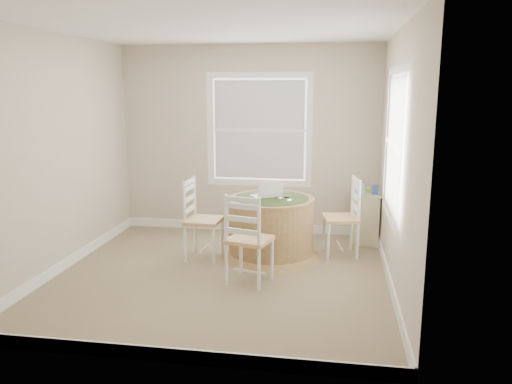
# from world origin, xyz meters

# --- Properties ---
(room) EXTENTS (3.64, 3.64, 2.64)m
(room) POSITION_xyz_m (0.17, 0.16, 1.30)
(room) COLOR #857754
(room) RESTS_ON ground
(round_table) EXTENTS (1.21, 1.21, 0.74)m
(round_table) POSITION_xyz_m (0.46, 0.71, 0.40)
(round_table) COLOR #A28448
(round_table) RESTS_ON ground
(chair_left) EXTENTS (0.42, 0.44, 0.95)m
(chair_left) POSITION_xyz_m (-0.32, 0.53, 0.47)
(chair_left) COLOR white
(chair_left) RESTS_ON ground
(chair_near) EXTENTS (0.51, 0.49, 0.95)m
(chair_near) POSITION_xyz_m (0.34, -0.14, 0.47)
(chair_near) COLOR white
(chair_near) RESTS_ON ground
(chair_right) EXTENTS (0.47, 0.48, 0.95)m
(chair_right) POSITION_xyz_m (1.29, 0.90, 0.47)
(chair_right) COLOR white
(chair_right) RESTS_ON ground
(laptop) EXTENTS (0.42, 0.41, 0.23)m
(laptop) POSITION_xyz_m (0.41, 0.75, 0.77)
(laptop) COLOR white
(laptop) RESTS_ON round_table
(mouse) EXTENTS (0.06, 0.10, 0.03)m
(mouse) POSITION_xyz_m (0.57, 0.67, 0.74)
(mouse) COLOR white
(mouse) RESTS_ON round_table
(phone) EXTENTS (0.05, 0.09, 0.02)m
(phone) POSITION_xyz_m (0.69, 0.59, 0.74)
(phone) COLOR #B7BABF
(phone) RESTS_ON round_table
(keys) EXTENTS (0.06, 0.05, 0.02)m
(keys) POSITION_xyz_m (0.64, 0.74, 0.74)
(keys) COLOR black
(keys) RESTS_ON round_table
(corner_chest) EXTENTS (0.40, 0.53, 0.67)m
(corner_chest) POSITION_xyz_m (1.61, 1.51, 0.34)
(corner_chest) COLOR beige
(corner_chest) RESTS_ON ground
(tissue_box) EXTENTS (0.13, 0.13, 0.10)m
(tissue_box) POSITION_xyz_m (1.53, 1.39, 0.72)
(tissue_box) COLOR #63BCE3
(tissue_box) RESTS_ON corner_chest
(box_yellow) EXTENTS (0.15, 0.11, 0.06)m
(box_yellow) POSITION_xyz_m (1.67, 1.55, 0.70)
(box_yellow) COLOR #AABF43
(box_yellow) RESTS_ON corner_chest
(box_blue) EXTENTS (0.08, 0.08, 0.12)m
(box_blue) POSITION_xyz_m (1.71, 1.43, 0.73)
(box_blue) COLOR #3650A4
(box_blue) RESTS_ON corner_chest
(cup_cream) EXTENTS (0.07, 0.07, 0.09)m
(cup_cream) POSITION_xyz_m (1.58, 1.64, 0.72)
(cup_cream) COLOR beige
(cup_cream) RESTS_ON corner_chest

